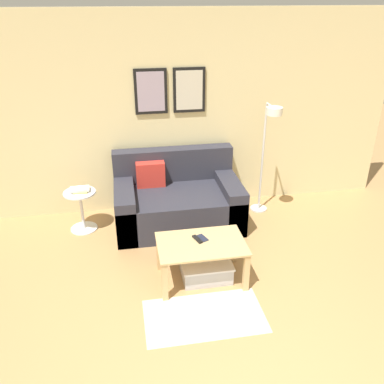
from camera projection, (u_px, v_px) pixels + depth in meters
The scene contains 10 objects.
wall_back at pixel (184, 114), 5.24m from camera, with size 5.60×0.09×2.55m.
area_rug at pixel (204, 316), 3.75m from camera, with size 1.11×0.61×0.01m, color beige.
couch at pixel (177, 201), 5.19m from camera, with size 1.56×0.99×0.88m.
coffee_table at pixel (201, 250), 4.09m from camera, with size 0.88×0.57×0.44m.
storage_bin at pixel (206, 269), 4.23m from camera, with size 0.52×0.40×0.20m.
floor_lamp at pixel (268, 141), 5.02m from camera, with size 0.23×0.47×1.49m.
side_table at pixel (81, 207), 5.01m from camera, with size 0.39×0.39×0.52m.
book_stack at pixel (80, 190), 4.92m from camera, with size 0.24×0.18×0.04m.
remote_control at pixel (197, 239), 4.10m from camera, with size 0.04×0.15×0.02m, color black.
cell_phone at pixel (203, 238), 4.13m from camera, with size 0.07×0.14×0.01m, color #1E2338.
Camera 1 is at (-0.80, -1.79, 2.69)m, focal length 38.00 mm.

